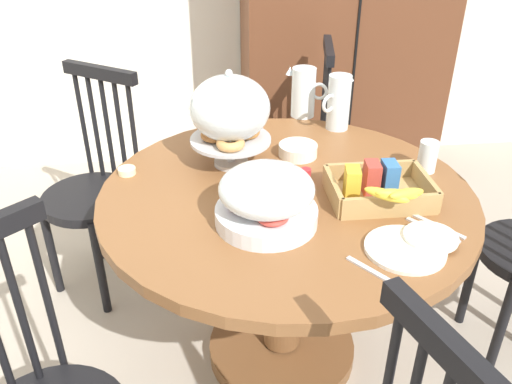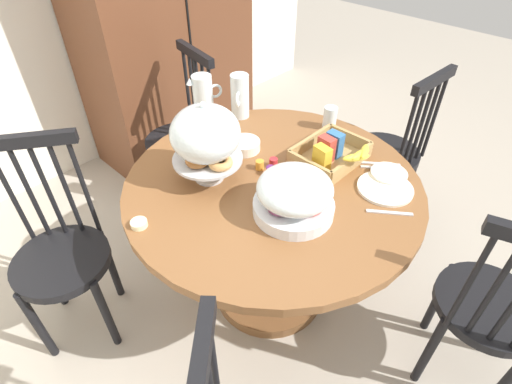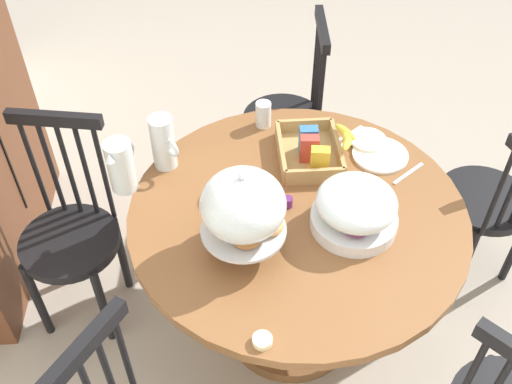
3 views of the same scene
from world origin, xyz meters
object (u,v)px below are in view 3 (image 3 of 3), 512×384
Objects in this scene: windsor_chair_host_seat at (72,237)px; china_plate_large at (380,155)px; fruit_platter_covered at (355,208)px; windsor_chair_far_side at (288,119)px; china_plate_small at (368,139)px; dining_table at (295,248)px; drinking_glass at (263,114)px; windsor_chair_facing_door at (488,203)px; pastry_stand_with_dome at (243,208)px; butter_dish at (262,340)px; orange_juice_pitcher at (164,144)px; milk_pitcher at (122,168)px; cereal_bowl at (228,193)px; cereal_basket at (314,150)px.

windsor_chair_host_seat is 4.43× the size of china_plate_large.
windsor_chair_far_side is at bearing 5.93° from fruit_platter_covered.
dining_table is at bearing 137.18° from china_plate_small.
windsor_chair_far_side reaches higher than fruit_platter_covered.
drinking_glass is (0.59, 0.26, -0.03)m from fruit_platter_covered.
drinking_glass is (0.24, 0.95, 0.34)m from windsor_chair_facing_door.
pastry_stand_with_dome reaches higher than butter_dish.
windsor_chair_facing_door is 6.50× the size of china_plate_small.
windsor_chair_host_seat is 6.50× the size of china_plate_small.
dining_table is 1.25× the size of windsor_chair_far_side.
windsor_chair_host_seat is 1.06m from butter_dish.
orange_juice_pitcher reaches higher than butter_dish.
dining_table is at bearing 106.26° from windsor_chair_facing_door.
china_plate_small is at bearing -42.82° from dining_table.
windsor_chair_far_side is 0.68m from china_plate_small.
milk_pitcher is 1.88× the size of drinking_glass.
orange_juice_pitcher is 0.19m from milk_pitcher.
dining_table is 3.53× the size of pastry_stand_with_dome.
windsor_chair_facing_door is 1.17m from cereal_bowl.
cereal_basket is at bearing -178.31° from windsor_chair_far_side.
drinking_glass reaches higher than china_plate_large.
orange_juice_pitcher is 0.84m from china_plate_large.
butter_dish is at bearing 175.09° from drinking_glass.
cereal_bowl is (0.25, 0.04, -0.17)m from pastry_stand_with_dome.
milk_pitcher reaches higher than butter_dish.
windsor_chair_facing_door is at bearing -73.74° from dining_table.
milk_pitcher reaches higher than dining_table.
windsor_chair_facing_door is 1.76m from windsor_chair_host_seat.
fruit_platter_covered is at bearing 161.75° from china_plate_small.
cereal_basket is (0.02, 0.78, 0.33)m from windsor_chair_facing_door.
fruit_platter_covered is at bearing 116.43° from windsor_chair_facing_door.
windsor_chair_host_seat is at bearing 93.63° from china_plate_large.
fruit_platter_covered is at bearing -78.61° from pastry_stand_with_dome.
drinking_glass is 1.83× the size of butter_dish.
butter_dish is at bearing 141.17° from fruit_platter_covered.
china_plate_large is at bearing -72.66° from cereal_bowl.
dining_table is 11.05× the size of drinking_glass.
dining_table is 0.50m from china_plate_large.
china_plate_large is (0.43, -0.56, -0.19)m from pastry_stand_with_dome.
windsor_chair_host_seat reaches higher than cereal_bowl.
windsor_chair_facing_door reaches higher than milk_pitcher.
drinking_glass is at bearing -10.20° from pastry_stand_with_dome.
cereal_bowl is at bearing -103.02° from milk_pitcher.
fruit_platter_covered is 0.75m from orange_juice_pitcher.
windsor_chair_host_seat is 1.17m from fruit_platter_covered.
pastry_stand_with_dome is at bearing 134.44° from china_plate_small.
windsor_chair_host_seat is at bearing 80.37° from cereal_bowl.
pastry_stand_with_dome reaches higher than cereal_bowl.
drinking_glass is at bearing 24.12° from fruit_platter_covered.
pastry_stand_with_dome is 1.56× the size of china_plate_large.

